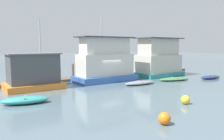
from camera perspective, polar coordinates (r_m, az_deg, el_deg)
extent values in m
plane|color=slate|center=(25.17, -1.29, -2.96)|extent=(200.00, 200.00, 0.00)
cube|color=brown|center=(27.77, -4.78, -1.80)|extent=(33.80, 1.96, 0.30)
cube|color=orange|center=(22.19, -19.76, -3.86)|extent=(5.14, 3.64, 0.56)
cube|color=#4C4C51|center=(21.97, -19.92, 0.35)|extent=(4.36, 2.86, 2.71)
cube|color=slate|center=(21.88, -20.06, 4.03)|extent=(4.66, 3.16, 0.12)
cylinder|color=#B2B2B7|center=(22.08, -18.34, 8.37)|extent=(0.12, 0.12, 3.16)
cube|color=#3866B7|center=(25.35, -1.78, -2.11)|extent=(7.15, 3.45, 0.69)
cube|color=silver|center=(25.17, -1.79, 1.41)|extent=(6.31, 2.61, 2.43)
cube|color=silver|center=(25.08, -1.81, 6.28)|extent=(5.66, 1.96, 1.85)
cube|color=#38383D|center=(25.10, -1.81, 8.52)|extent=(6.61, 2.91, 0.12)
cylinder|color=#B2B2B7|center=(24.92, -2.76, 11.26)|extent=(0.12, 0.12, 2.25)
cube|color=teal|center=(30.42, 11.93, -0.97)|extent=(6.46, 3.82, 0.54)
cube|color=beige|center=(30.27, 11.99, 1.68)|extent=(5.88, 3.23, 2.29)
cube|color=beige|center=(30.18, 12.09, 5.91)|extent=(5.20, 2.56, 2.17)
cube|color=#38383D|center=(30.20, 12.14, 8.09)|extent=(6.18, 3.53, 0.12)
ellipsoid|color=teal|center=(16.64, -21.70, -7.30)|extent=(3.40, 2.03, 0.53)
cube|color=#997F60|center=(16.60, -21.73, -6.67)|extent=(0.42, 1.08, 0.08)
ellipsoid|color=gray|center=(23.19, 7.28, -3.33)|extent=(3.77, 1.46, 0.38)
cube|color=#997F60|center=(23.17, 7.29, -3.01)|extent=(0.23, 1.01, 0.08)
ellipsoid|color=#47844C|center=(26.80, 15.98, -2.25)|extent=(4.13, 2.33, 0.36)
cube|color=#997F60|center=(26.78, 15.99, -1.99)|extent=(0.45, 1.20, 0.08)
ellipsoid|color=navy|center=(29.56, 24.33, -1.71)|extent=(3.17, 1.54, 0.44)
cube|color=#997F60|center=(29.54, 24.34, -1.42)|extent=(0.29, 0.95, 0.08)
cylinder|color=brown|center=(25.05, -10.17, -0.73)|extent=(0.26, 0.26, 2.06)
sphere|color=yellow|center=(16.23, 18.65, -7.36)|extent=(0.62, 0.62, 0.62)
sphere|color=orange|center=(11.86, 13.54, -12.19)|extent=(0.65, 0.65, 0.65)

